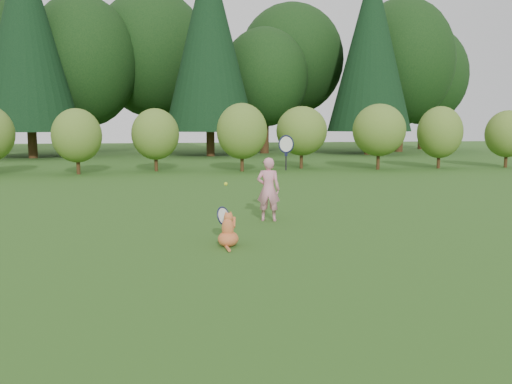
{
  "coord_description": "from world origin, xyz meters",
  "views": [
    {
      "loc": [
        -1.28,
        -7.32,
        1.78
      ],
      "look_at": [
        0.2,
        0.8,
        0.7
      ],
      "focal_mm": 35.0,
      "sensor_mm": 36.0,
      "label": 1
    }
  ],
  "objects": [
    {
      "name": "tennis_ball",
      "position": [
        -0.24,
        1.38,
        0.78
      ],
      "size": [
        0.06,
        0.06,
        0.06
      ],
      "color": "#B9DB19",
      "rests_on": "ground"
    },
    {
      "name": "ground",
      "position": [
        0.0,
        0.0,
        0.0
      ],
      "size": [
        100.0,
        100.0,
        0.0
      ],
      "primitive_type": "plane",
      "color": "#274C15",
      "rests_on": "ground"
    },
    {
      "name": "cat",
      "position": [
        -0.38,
        -0.01,
        0.27
      ],
      "size": [
        0.52,
        0.79,
        0.71
      ],
      "rotation": [
        0.0,
        0.0,
        -0.39
      ],
      "color": "#B75A23",
      "rests_on": "ground"
    },
    {
      "name": "child",
      "position": [
        0.64,
        1.85,
        0.64
      ],
      "size": [
        0.7,
        0.42,
        1.82
      ],
      "rotation": [
        0.0,
        0.0,
        2.83
      ],
      "color": "pink",
      "rests_on": "ground"
    },
    {
      "name": "shrub_row",
      "position": [
        0.0,
        13.0,
        1.4
      ],
      "size": [
        28.0,
        3.0,
        2.8
      ],
      "primitive_type": null,
      "color": "#577825",
      "rests_on": "ground"
    },
    {
      "name": "woodland_backdrop",
      "position": [
        0.0,
        23.0,
        7.5
      ],
      "size": [
        48.0,
        10.0,
        15.0
      ],
      "primitive_type": null,
      "color": "black",
      "rests_on": "ground"
    }
  ]
}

